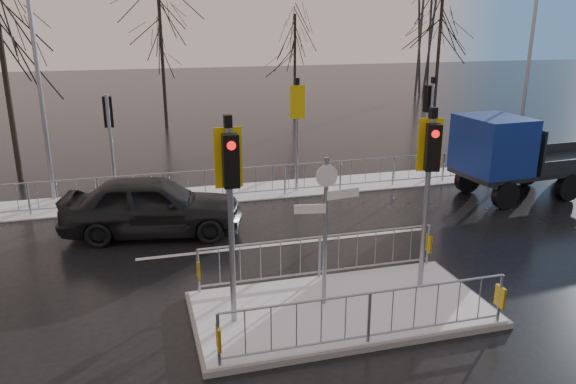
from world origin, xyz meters
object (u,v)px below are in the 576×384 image
object	(u,v)px
street_lamp_right	(531,56)
car_far_lane	(153,206)
traffic_island	(340,295)
flatbed_truck	(512,154)
street_lamp_left	(39,61)

from	to	relation	value
street_lamp_right	car_far_lane	bearing A→B (deg)	-167.83
traffic_island	street_lamp_right	world-z (taller)	street_lamp_right
traffic_island	street_lamp_right	bearing A→B (deg)	38.73
flatbed_truck	street_lamp_right	world-z (taller)	street_lamp_right
car_far_lane	street_lamp_left	bearing A→B (deg)	46.75
car_far_lane	flatbed_truck	distance (m)	11.60
flatbed_truck	street_lamp_left	distance (m)	15.34
traffic_island	flatbed_truck	world-z (taller)	traffic_island
street_lamp_right	street_lamp_left	distance (m)	17.03
traffic_island	street_lamp_left	size ratio (longest dim) A/B	0.73
flatbed_truck	street_lamp_left	bearing A→B (deg)	165.52
traffic_island	flatbed_truck	bearing A→B (deg)	35.12
flatbed_truck	street_lamp_right	bearing A→B (deg)	48.53
car_far_lane	street_lamp_left	size ratio (longest dim) A/B	0.59
street_lamp_right	street_lamp_left	size ratio (longest dim) A/B	0.98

